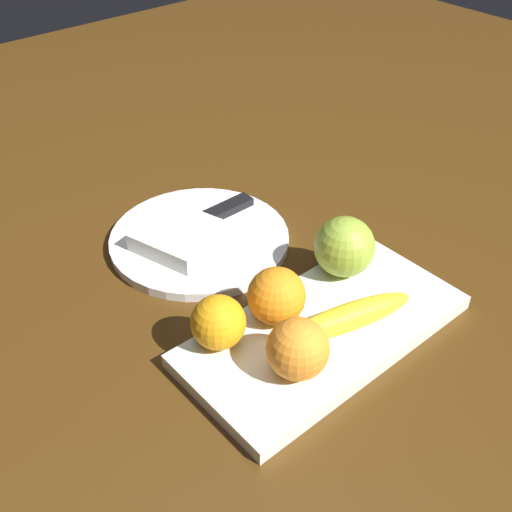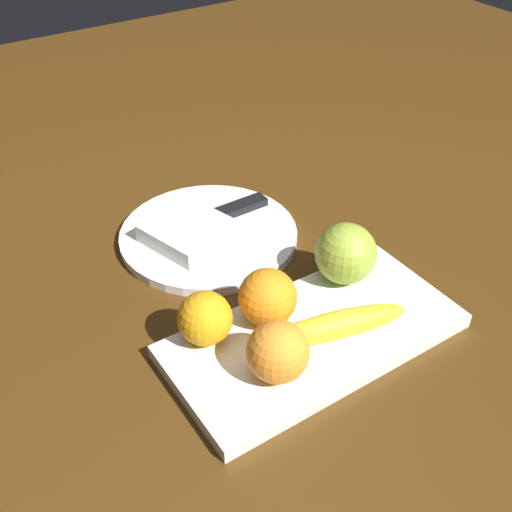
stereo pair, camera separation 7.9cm
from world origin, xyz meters
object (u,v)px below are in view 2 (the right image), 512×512
Objects in this scene: banana at (338,325)px; knife at (230,211)px; fruit_tray at (314,336)px; orange_near_banana at (268,297)px; apple at (346,253)px; folded_napkin at (188,231)px; orange_near_apple at (205,318)px; dinner_plate at (209,235)px; orange_center at (278,352)px.

banana is 0.94× the size of knife.
fruit_tray is 1.93× the size of knife.
orange_near_banana is 0.38× the size of knife.
banana is at bearing 46.65° from apple.
folded_napkin is at bearing 13.96° from knife.
knife is at bearing -110.78° from orange_near_banana.
banana is at bearing 128.09° from orange_near_banana.
orange_near_apple reaches higher than dinner_plate.
orange_near_apple is at bearing -9.12° from orange_near_banana.
apple is 1.13× the size of orange_near_banana.
fruit_tray is 5.09× the size of orange_center.
orange_center is at bearing 62.96° from orange_near_banana.
orange_center is 0.38× the size of knife.
folded_napkin reaches higher than fruit_tray.
banana is at bearing 148.42° from orange_near_apple.
orange_near_apple is 0.35× the size of knife.
orange_center reaches higher than dinner_plate.
apple is at bearing -152.17° from orange_center.
orange_near_apple is 0.27m from knife.
orange_near_banana reaches higher than banana.
folded_napkin is 0.58× the size of knife.
orange_center reaches higher than fruit_tray.
fruit_tray is 0.12m from apple.
apple is 1.24× the size of orange_near_apple.
apple is (-0.09, -0.06, 0.05)m from fruit_tray.
orange_near_banana reaches higher than folded_napkin.
banana is 0.27m from dinner_plate.
orange_center is 0.29m from dinner_plate.
orange_near_banana is 0.24m from knife.
dinner_plate is at bearing -120.62° from orange_near_apple.
orange_near_apple is 0.25× the size of dinner_plate.
orange_near_apple is 0.22m from dinner_plate.
apple is 0.75× the size of folded_napkin.
banana reaches higher than fruit_tray.
orange_near_apple is (0.13, -0.08, 0.01)m from banana.
apple reaches higher than knife.
knife is (-0.16, -0.21, -0.03)m from orange_near_apple.
orange_near_banana is at bearing 68.74° from knife.
orange_near_banana reaches higher than knife.
dinner_plate is (0.00, -0.25, -0.00)m from fruit_tray.
knife is (-0.08, -0.22, -0.04)m from orange_near_banana.
orange_center is at bearing 75.01° from dinner_plate.
dinner_plate is 0.04m from folded_napkin.
fruit_tray is 0.25m from folded_napkin.
knife is (-0.03, -0.29, -0.02)m from banana.
banana is 1.62× the size of folded_napkin.
apple is at bearing -175.43° from orange_near_banana.
knife is at bearing -81.21° from banana.
orange_center is 0.65× the size of folded_napkin.
apple reaches higher than orange_near_banana.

